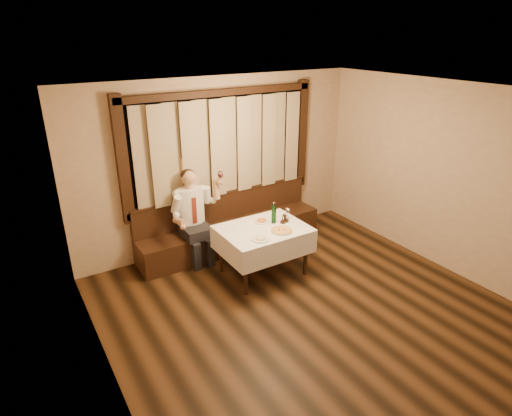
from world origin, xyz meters
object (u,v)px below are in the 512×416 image
green_bottle (274,214)px  dining_table (263,234)px  seated_man (193,210)px  cruet_caddy (284,220)px  banquette (230,230)px  pizza (282,231)px  pasta_red (262,220)px  pasta_cream (260,237)px

green_bottle → dining_table: bearing=-163.6°
seated_man → cruet_caddy: bearing=-41.8°
green_bottle → seated_man: size_ratio=0.22×
green_bottle → cruet_caddy: size_ratio=2.41×
banquette → cruet_caddy: size_ratio=23.55×
dining_table → cruet_caddy: cruet_caddy is taller
pizza → seated_man: (-0.85, 1.18, 0.08)m
dining_table → pasta_red: bearing=63.7°
banquette → green_bottle: size_ratio=9.78×
dining_table → pasta_cream: bearing=-128.9°
dining_table → green_bottle: 0.34m
cruet_caddy → dining_table: bearing=166.7°
dining_table → green_bottle: bearing=16.4°
banquette → pasta_red: size_ratio=13.04×
banquette → seated_man: size_ratio=2.15×
dining_table → cruet_caddy: size_ratio=9.35×
banquette → pasta_cream: 1.42m
banquette → dining_table: bearing=-90.0°
pasta_red → seated_man: 1.08m
banquette → pasta_red: bearing=-83.4°
cruet_caddy → seated_man: (-1.06, 0.95, 0.05)m
cruet_caddy → seated_man: bearing=127.2°
dining_table → banquette: bearing=90.0°
dining_table → seated_man: 1.18m
pasta_red → green_bottle: bearing=-42.7°
pasta_red → cruet_caddy: cruet_caddy is taller
pasta_red → green_bottle: 0.21m
dining_table → pasta_red: pasta_red is taller
pasta_red → banquette: bearing=96.6°
pizza → dining_table: bearing=123.1°
pasta_cream → green_bottle: green_bottle is taller
pizza → pasta_cream: size_ratio=1.21×
banquette → cruet_caddy: banquette is taller
green_bottle → cruet_caddy: bearing=-30.9°
pasta_red → seated_man: (-0.79, 0.74, 0.07)m
pasta_red → cruet_caddy: (0.27, -0.21, 0.01)m
banquette → pasta_cream: banquette is taller
dining_table → pizza: bearing=-56.9°
cruet_caddy → pasta_red: bearing=131.7°
green_bottle → cruet_caddy: 0.19m
green_bottle → seated_man: (-0.92, 0.86, -0.04)m
banquette → pasta_cream: bearing=-100.1°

